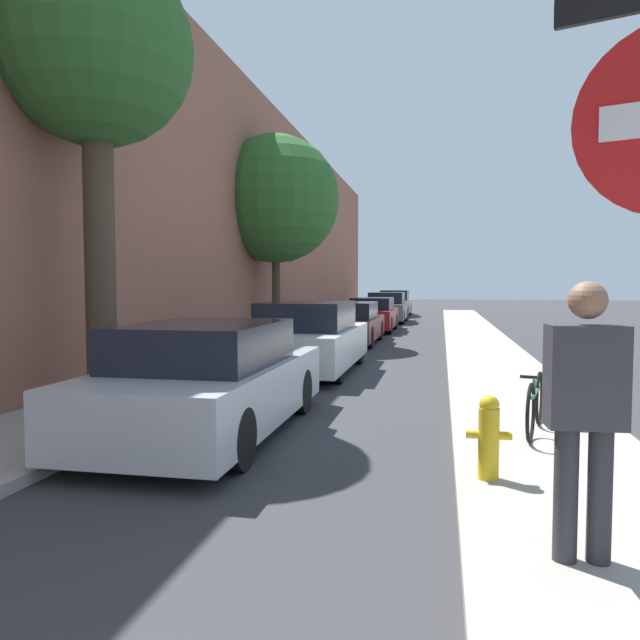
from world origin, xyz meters
The scene contains 15 objects.
ground_plane centered at (0.00, 16.00, 0.00)m, with size 120.00×120.00×0.00m, color #333335.
sidewalk_left centered at (-2.90, 16.00, 0.06)m, with size 2.00×52.00×0.12m.
sidewalk_right centered at (2.90, 16.00, 0.06)m, with size 2.00×52.00×0.12m.
building_facade_left centered at (-4.25, 16.00, 3.96)m, with size 0.70×52.00×7.92m.
parked_car_silver centered at (-1.00, 7.46, 0.65)m, with size 1.83×4.36×1.37m.
parked_car_white centered at (-0.95, 12.85, 0.70)m, with size 1.89×4.57×1.47m.
parked_car_maroon centered at (-0.99, 18.97, 0.62)m, with size 1.69×4.57×1.29m.
parked_car_red centered at (-0.86, 24.10, 0.64)m, with size 1.70×4.31×1.32m.
parked_car_grey centered at (-0.80, 29.72, 0.69)m, with size 1.81×4.22×1.45m.
parked_car_champagne centered at (-0.87, 35.72, 0.71)m, with size 1.73×4.38×1.50m.
street_tree_near centered at (-3.09, 8.53, 5.08)m, with size 2.76×2.76×6.44m.
street_tree_far centered at (-3.23, 18.51, 4.42)m, with size 3.89×3.89×6.25m.
fire_hydrant centered at (2.18, 5.99, 0.50)m, with size 0.39×0.18×0.74m.
pedestrian centered at (2.62, 4.47, 1.09)m, with size 0.47×0.27×1.73m.
bicycle centered at (2.83, 7.82, 0.45)m, with size 0.53×1.55×0.65m.
Camera 1 is at (1.76, 0.59, 1.83)m, focal length 33.87 mm.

